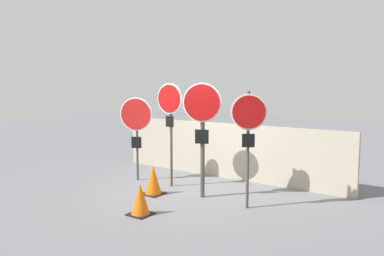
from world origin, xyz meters
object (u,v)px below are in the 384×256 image
(stop_sign_1, at_px, (170,110))
(traffic_cone_1, at_px, (140,199))
(stop_sign_0, at_px, (136,120))
(stop_sign_2, at_px, (202,119))
(stop_sign_3, at_px, (249,123))
(traffic_cone_0, at_px, (153,180))

(stop_sign_1, height_order, traffic_cone_1, stop_sign_1)
(stop_sign_0, relative_size, stop_sign_2, 0.86)
(stop_sign_0, relative_size, stop_sign_3, 0.92)
(stop_sign_2, height_order, traffic_cone_1, stop_sign_2)
(stop_sign_0, xyz_separation_m, traffic_cone_1, (1.77, -1.73, -1.20))
(stop_sign_2, relative_size, traffic_cone_1, 4.12)
(stop_sign_3, bearing_deg, traffic_cone_1, -168.88)
(stop_sign_3, relative_size, traffic_cone_1, 3.84)
(stop_sign_0, relative_size, stop_sign_1, 0.86)
(stop_sign_1, bearing_deg, stop_sign_2, -14.92)
(traffic_cone_1, bearing_deg, stop_sign_2, 78.26)
(stop_sign_3, bearing_deg, stop_sign_0, 139.77)
(stop_sign_0, height_order, stop_sign_2, stop_sign_2)
(stop_sign_0, bearing_deg, stop_sign_3, -29.35)
(stop_sign_1, distance_m, traffic_cone_0, 1.59)
(stop_sign_3, height_order, traffic_cone_1, stop_sign_3)
(stop_sign_2, bearing_deg, traffic_cone_1, -123.24)
(stop_sign_0, xyz_separation_m, traffic_cone_0, (1.10, -0.65, -1.17))
(stop_sign_3, height_order, traffic_cone_0, stop_sign_3)
(stop_sign_2, distance_m, stop_sign_3, 1.08)
(stop_sign_3, bearing_deg, traffic_cone_0, 154.50)
(stop_sign_0, xyz_separation_m, stop_sign_2, (2.08, -0.25, 0.14))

